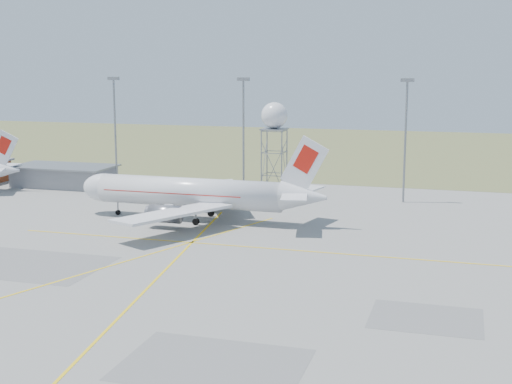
% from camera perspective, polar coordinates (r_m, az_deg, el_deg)
% --- Properties ---
extents(ground, '(400.00, 400.00, 0.00)m').
position_cam_1_polar(ground, '(64.09, -10.46, -10.66)').
color(ground, gray).
rests_on(ground, ground).
extents(grass_strip, '(400.00, 120.00, 0.03)m').
position_cam_1_polar(grass_strip, '(196.48, 8.35, 3.39)').
color(grass_strip, '#535B32').
rests_on(grass_strip, ground).
extents(building_grey, '(19.00, 10.00, 3.90)m').
position_cam_1_polar(building_grey, '(139.46, -15.10, 1.26)').
color(building_grey, gray).
rests_on(building_grey, ground).
extents(mast_a, '(2.20, 0.50, 20.50)m').
position_cam_1_polar(mast_a, '(135.11, -11.22, 5.45)').
color(mast_a, gray).
rests_on(mast_a, ground).
extents(mast_b, '(2.20, 0.50, 20.50)m').
position_cam_1_polar(mast_b, '(125.47, -1.01, 5.30)').
color(mast_b, gray).
rests_on(mast_b, ground).
extents(mast_c, '(2.20, 0.50, 20.50)m').
position_cam_1_polar(mast_c, '(120.05, 11.88, 4.87)').
color(mast_c, gray).
rests_on(mast_c, ground).
extents(airliner_main, '(38.31, 37.28, 13.04)m').
position_cam_1_polar(airliner_main, '(105.04, -5.00, -0.11)').
color(airliner_main, silver).
rests_on(airliner_main, ground).
extents(radar_tower, '(4.52, 4.52, 16.36)m').
position_cam_1_polar(radar_tower, '(123.25, 1.47, 3.86)').
color(radar_tower, gray).
rests_on(radar_tower, ground).
extents(fire_truck, '(9.02, 4.80, 3.45)m').
position_cam_1_polar(fire_truck, '(120.53, -5.00, 0.07)').
color(fire_truck, gold).
rests_on(fire_truck, ground).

